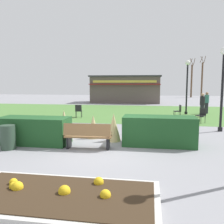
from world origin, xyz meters
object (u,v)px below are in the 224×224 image
cafe_chair_west (202,114)px  person_standing (207,103)px  cafe_chair_center (179,110)px  tree_right_bg (192,80)px  person_strolling (202,105)px  parked_car_west_slot (125,94)px  food_kiosk (126,89)px  lamppost_mid (223,79)px  cafe_chair_east (79,110)px  park_bench (88,136)px  trash_bin (8,137)px  lamppost_far (187,81)px  tree_left_bg (202,79)px

cafe_chair_west → person_standing: bearing=74.7°
cafe_chair_west → cafe_chair_center: bearing=118.6°
cafe_chair_west → tree_right_bg: tree_right_bg is taller
person_strolling → parked_car_west_slot: person_strolling is taller
food_kiosk → cafe_chair_center: food_kiosk is taller
lamppost_mid → person_standing: lamppost_mid is taller
cafe_chair_east → tree_right_bg: bearing=66.3°
park_bench → person_standing: (6.54, 11.45, 0.38)m
person_standing → parked_car_west_slot: person_standing is taller
cafe_chair_east → trash_bin: bearing=-90.7°
tree_right_bg → cafe_chair_west: bearing=-97.6°
lamppost_mid → parked_car_west_slot: 26.59m
park_bench → food_kiosk: 21.67m
lamppost_mid → person_standing: (0.88, 7.24, -1.72)m
parked_car_west_slot → lamppost_far: bearing=-70.3°
lamppost_mid → person_standing: bearing=83.0°
person_standing → tree_right_bg: bearing=-119.0°
trash_bin → food_kiosk: 22.24m
park_bench → tree_left_bg: size_ratio=0.25×
park_bench → person_strolling: 11.07m
park_bench → tree_left_bg: bearing=73.0°
cafe_chair_west → person_strolling: 2.77m
park_bench → cafe_chair_east: park_bench is taller
tree_left_bg → park_bench: bearing=-107.0°
cafe_chair_center → tree_right_bg: 26.23m
food_kiosk → parked_car_west_slot: food_kiosk is taller
tree_right_bg → lamppost_mid: bearing=-96.3°
cafe_chair_east → tree_left_bg: (13.52, 27.44, 2.58)m
food_kiosk → tree_right_bg: tree_right_bg is taller
lamppost_far → tree_right_bg: (4.06, 23.68, 0.33)m
lamppost_mid → cafe_chair_center: 5.23m
tree_left_bg → tree_right_bg: (-1.83, -0.74, -0.19)m
cafe_chair_east → parked_car_west_slot: parked_car_west_slot is taller
cafe_chair_center → person_strolling: (1.68, 0.64, 0.33)m
trash_bin → tree_left_bg: bearing=69.1°
cafe_chair_east → lamppost_mid: bearing=-22.9°
tree_left_bg → cafe_chair_east: bearing=-116.2°
park_bench → lamppost_mid: size_ratio=0.42×
lamppost_far → cafe_chair_west: lamppost_far is taller
tree_right_bg → tree_left_bg: bearing=22.1°
lamppost_far → cafe_chair_center: size_ratio=4.60×
lamppost_mid → cafe_chair_east: size_ratio=4.60×
lamppost_mid → tree_left_bg: tree_left_bg is taller
trash_bin → person_strolling: size_ratio=0.52×
trash_bin → cafe_chair_center: bearing=53.2°
lamppost_mid → cafe_chair_east: bearing=157.1°
cafe_chair_center → parked_car_west_slot: bearing=106.0°
cafe_chair_center → person_strolling: 1.83m
lamppost_mid → trash_bin: 9.94m
food_kiosk → cafe_chair_west: food_kiosk is taller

